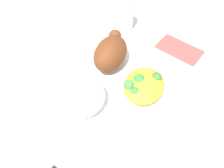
% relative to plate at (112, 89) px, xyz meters
% --- Properties ---
extents(ground_plane, '(2.00, 2.00, 0.00)m').
position_rel_plate_xyz_m(ground_plane, '(0.00, 0.00, -0.01)').
color(ground_plane, silver).
extents(plate, '(0.30, 0.30, 0.02)m').
position_rel_plate_xyz_m(plate, '(0.00, 0.00, 0.00)').
color(plate, white).
rests_on(plate, ground_plane).
extents(roasted_chicken, '(0.12, 0.08, 0.08)m').
position_rel_plate_xyz_m(roasted_chicken, '(0.07, 0.04, 0.05)').
color(roasted_chicken, brown).
rests_on(roasted_chicken, plate).
extents(rice_pile, '(0.10, 0.08, 0.05)m').
position_rel_plate_xyz_m(rice_pile, '(-0.07, 0.03, 0.03)').
color(rice_pile, white).
rests_on(rice_pile, plate).
extents(mac_cheese_with_broccoli, '(0.11, 0.09, 0.04)m').
position_rel_plate_xyz_m(mac_cheese_with_broccoli, '(0.02, -0.07, 0.03)').
color(mac_cheese_with_broccoli, gold).
rests_on(mac_cheese_with_broccoli, plate).
extents(fork, '(0.03, 0.14, 0.01)m').
position_rel_plate_xyz_m(fork, '(-0.18, 0.03, -0.01)').
color(fork, silver).
rests_on(fork, ground_plane).
extents(knife, '(0.04, 0.19, 0.01)m').
position_rel_plate_xyz_m(knife, '(-0.22, 0.02, -0.01)').
color(knife, black).
rests_on(knife, ground_plane).
extents(water_glass, '(0.07, 0.07, 0.09)m').
position_rel_plate_xyz_m(water_glass, '(0.24, 0.09, 0.04)').
color(water_glass, silver).
rests_on(water_glass, ground_plane).
extents(napkin, '(0.10, 0.14, 0.00)m').
position_rel_plate_xyz_m(napkin, '(0.23, -0.11, -0.01)').
color(napkin, '#DB4C47').
rests_on(napkin, ground_plane).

